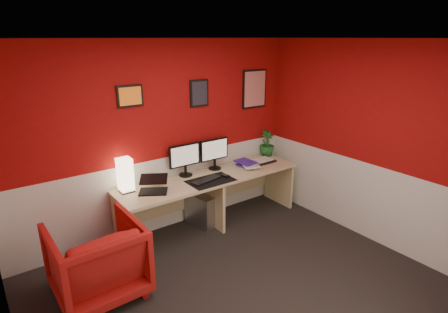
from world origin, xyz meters
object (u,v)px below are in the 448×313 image
at_px(laptop, 153,184).
at_px(armchair, 97,260).
at_px(shoji_lamp, 125,176).
at_px(monitor_left, 185,155).
at_px(desk, 212,201).
at_px(pc_tower, 200,210).
at_px(monitor_right, 215,149).
at_px(zen_tray, 262,161).
at_px(potted_plant, 267,143).

bearing_deg(laptop, armchair, -119.27).
height_order(shoji_lamp, monitor_left, monitor_left).
bearing_deg(desk, armchair, -163.60).
bearing_deg(pc_tower, monitor_right, 7.04).
relative_size(pc_tower, armchair, 0.52).
distance_m(zen_tray, armchair, 2.75).
xyz_separation_m(desk, shoji_lamp, (-1.11, 0.19, 0.56)).
bearing_deg(armchair, pc_tower, -160.29).
height_order(shoji_lamp, laptop, shoji_lamp).
relative_size(monitor_left, pc_tower, 1.29).
bearing_deg(desk, monitor_left, 139.90).
xyz_separation_m(monitor_left, potted_plant, (1.48, 0.01, -0.09)).
xyz_separation_m(shoji_lamp, potted_plant, (2.32, 0.04, 0.00)).
bearing_deg(laptop, monitor_right, 44.25).
xyz_separation_m(shoji_lamp, laptop, (0.25, -0.22, -0.09)).
bearing_deg(potted_plant, armchair, -165.92).
bearing_deg(shoji_lamp, desk, -9.62).
distance_m(desk, pc_tower, 0.21).
distance_m(monitor_left, armchair, 1.75).
relative_size(zen_tray, pc_tower, 0.78).
xyz_separation_m(zen_tray, armchair, (-2.68, -0.54, -0.35)).
xyz_separation_m(desk, zen_tray, (0.95, 0.03, 0.38)).
height_order(monitor_right, armchair, monitor_right).
height_order(monitor_left, zen_tray, monitor_left).
xyz_separation_m(potted_plant, armchair, (-2.94, -0.74, -0.54)).
distance_m(shoji_lamp, monitor_left, 0.85).
distance_m(zen_tray, potted_plant, 0.38).
bearing_deg(pc_tower, armchair, -171.46).
xyz_separation_m(laptop, monitor_right, (1.07, 0.24, 0.18)).
xyz_separation_m(shoji_lamp, zen_tray, (2.06, -0.16, -0.18)).
height_order(laptop, armchair, laptop).
bearing_deg(desk, shoji_lamp, 170.38).
bearing_deg(potted_plant, laptop, -172.94).
height_order(laptop, monitor_left, monitor_left).
height_order(potted_plant, pc_tower, potted_plant).
bearing_deg(monitor_left, potted_plant, 0.21).
height_order(monitor_left, armchair, monitor_left).
distance_m(monitor_right, zen_tray, 0.81).
bearing_deg(potted_plant, monitor_right, -178.92).
distance_m(pc_tower, armchair, 1.72).
bearing_deg(monitor_right, potted_plant, 1.08).
distance_m(zen_tray, pc_tower, 1.19).
relative_size(desk, laptop, 7.88).
height_order(monitor_left, monitor_right, same).
height_order(desk, laptop, laptop).
bearing_deg(potted_plant, shoji_lamp, -179.01).
relative_size(shoji_lamp, laptop, 1.21).
bearing_deg(shoji_lamp, pc_tower, -5.34).
xyz_separation_m(shoji_lamp, pc_tower, (0.99, -0.09, -0.70)).
bearing_deg(armchair, shoji_lamp, -132.44).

